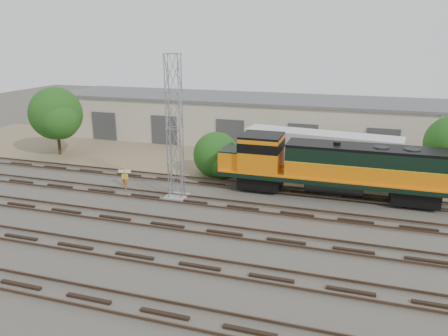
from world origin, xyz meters
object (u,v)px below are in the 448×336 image
(signal_tower, at_px, (175,131))
(worker, at_px, (125,177))
(locomotive, at_px, (331,166))
(semi_trailer, at_px, (325,150))

(signal_tower, height_order, worker, signal_tower)
(locomotive, xyz_separation_m, signal_tower, (-11.37, -3.91, 2.85))
(locomotive, height_order, worker, locomotive)
(semi_trailer, bearing_deg, worker, -148.47)
(signal_tower, bearing_deg, worker, 166.64)
(worker, bearing_deg, locomotive, -158.85)
(signal_tower, bearing_deg, locomotive, 18.97)
(worker, height_order, semi_trailer, semi_trailer)
(worker, bearing_deg, signal_tower, 178.73)
(semi_trailer, bearing_deg, locomotive, -71.55)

